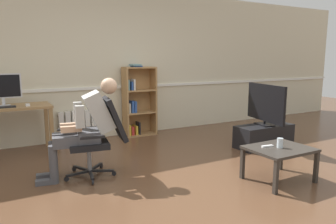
% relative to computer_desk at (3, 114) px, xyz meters
% --- Properties ---
extents(ground_plane, '(18.00, 18.00, 0.00)m').
position_rel_computer_desk_xyz_m(ground_plane, '(1.90, -2.15, -0.65)').
color(ground_plane, brown).
extents(back_wall, '(12.00, 0.13, 2.70)m').
position_rel_computer_desk_xyz_m(back_wall, '(1.90, 0.50, 0.70)').
color(back_wall, beige).
rests_on(back_wall, ground_plane).
extents(computer_desk, '(1.33, 0.60, 0.76)m').
position_rel_computer_desk_xyz_m(computer_desk, '(0.00, 0.00, 0.00)').
color(computer_desk, '#9E7547').
rests_on(computer_desk, ground_plane).
extents(imac_monitor, '(0.52, 0.14, 0.47)m').
position_rel_computer_desk_xyz_m(imac_monitor, '(0.02, 0.08, 0.38)').
color(imac_monitor, silver).
rests_on(imac_monitor, computer_desk).
extents(keyboard, '(0.36, 0.12, 0.02)m').
position_rel_computer_desk_xyz_m(keyboard, '(-0.01, -0.14, 0.12)').
color(keyboard, black).
rests_on(keyboard, computer_desk).
extents(computer_mouse, '(0.06, 0.10, 0.03)m').
position_rel_computer_desk_xyz_m(computer_mouse, '(0.33, -0.12, 0.12)').
color(computer_mouse, white).
rests_on(computer_mouse, computer_desk).
extents(bookshelf, '(0.61, 0.29, 1.34)m').
position_rel_computer_desk_xyz_m(bookshelf, '(2.27, 0.29, -0.01)').
color(bookshelf, '#AD7F4C').
rests_on(bookshelf, ground_plane).
extents(radiator, '(0.76, 0.08, 0.54)m').
position_rel_computer_desk_xyz_m(radiator, '(1.22, 0.39, -0.38)').
color(radiator, white).
rests_on(radiator, ground_plane).
extents(office_chair, '(0.82, 0.62, 0.98)m').
position_rel_computer_desk_xyz_m(office_chair, '(1.03, -1.43, -0.12)').
color(office_chair, black).
rests_on(office_chair, ground_plane).
extents(person_seated, '(1.01, 0.46, 1.22)m').
position_rel_computer_desk_xyz_m(person_seated, '(0.85, -1.40, 0.00)').
color(person_seated, '#4C4C51').
rests_on(person_seated, ground_plane).
extents(tv_stand, '(1.00, 0.40, 0.37)m').
position_rel_computer_desk_xyz_m(tv_stand, '(3.77, -1.47, -0.46)').
color(tv_stand, black).
rests_on(tv_stand, ground_plane).
extents(tv_screen, '(0.26, 0.97, 0.67)m').
position_rel_computer_desk_xyz_m(tv_screen, '(3.77, -1.47, 0.07)').
color(tv_screen, black).
rests_on(tv_screen, tv_stand).
extents(coffee_table, '(0.72, 0.59, 0.41)m').
position_rel_computer_desk_xyz_m(coffee_table, '(2.83, -2.64, -0.29)').
color(coffee_table, '#332D28').
rests_on(coffee_table, ground_plane).
extents(drinking_glass, '(0.07, 0.07, 0.12)m').
position_rel_computer_desk_xyz_m(drinking_glass, '(2.82, -2.65, -0.18)').
color(drinking_glass, silver).
rests_on(drinking_glass, coffee_table).
extents(spare_remote, '(0.15, 0.06, 0.02)m').
position_rel_computer_desk_xyz_m(spare_remote, '(2.72, -2.55, -0.23)').
color(spare_remote, white).
rests_on(spare_remote, coffee_table).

